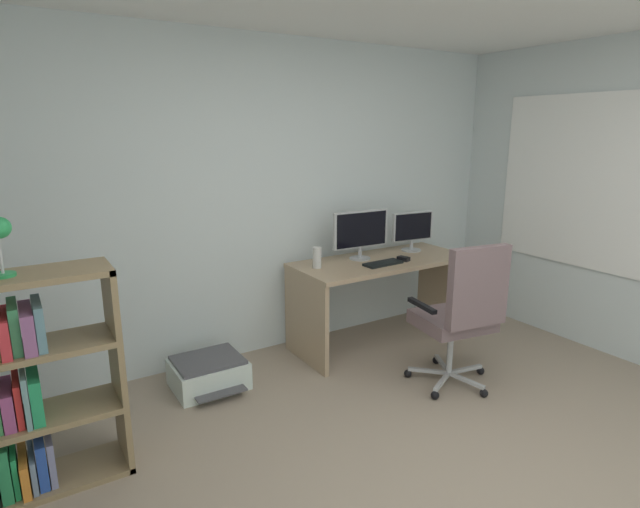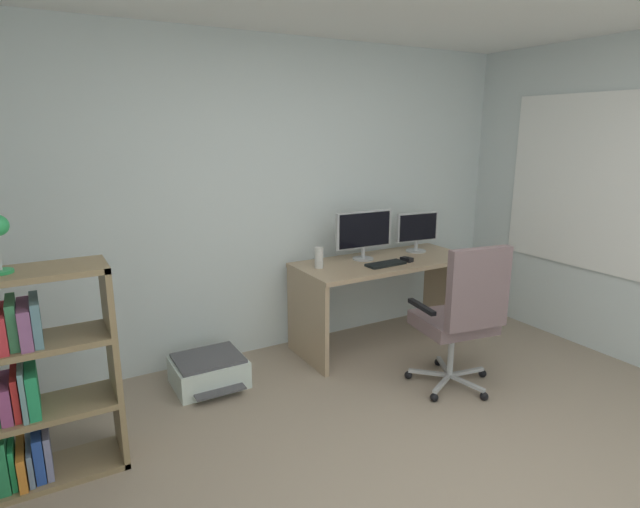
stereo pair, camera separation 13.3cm
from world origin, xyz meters
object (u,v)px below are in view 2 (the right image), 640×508
object	(u,v)px
keyboard	(386,264)
office_chair	(463,312)
desk	(384,282)
monitor_secondary	(417,229)
computer_mouse	(407,259)
printer	(209,371)
desktop_speaker	(319,258)
monitor_main	(364,231)
bookshelf	(28,383)

from	to	relation	value
keyboard	office_chair	distance (m)	0.84
desk	monitor_secondary	size ratio (longest dim) A/B	3.73
desk	keyboard	size ratio (longest dim) A/B	4.54
keyboard	office_chair	world-z (taller)	office_chair
desk	office_chair	world-z (taller)	office_chair
monitor_secondary	computer_mouse	size ratio (longest dim) A/B	4.14
desk	keyboard	bearing A→B (deg)	-124.03
desk	printer	bearing A→B (deg)	179.37
monitor_secondary	desktop_speaker	world-z (taller)	monitor_secondary
monitor_main	printer	bearing A→B (deg)	-176.29
desk	printer	distance (m)	1.63
computer_mouse	desktop_speaker	size ratio (longest dim) A/B	0.59
monitor_main	computer_mouse	distance (m)	0.43
printer	office_chair	bearing A→B (deg)	-32.51
monitor_main	keyboard	size ratio (longest dim) A/B	1.56
monitor_secondary	keyboard	size ratio (longest dim) A/B	1.22
computer_mouse	office_chair	world-z (taller)	office_chair
desk	keyboard	distance (m)	0.27
bookshelf	keyboard	bearing A→B (deg)	8.78
monitor_main	computer_mouse	world-z (taller)	monitor_main
keyboard	office_chair	size ratio (longest dim) A/B	0.31
desk	printer	world-z (taller)	desk
desk	computer_mouse	world-z (taller)	computer_mouse
monitor_main	computer_mouse	size ratio (longest dim) A/B	5.29
desk	monitor_secondary	world-z (taller)	monitor_secondary
monitor_main	desktop_speaker	distance (m)	0.49
monitor_main	keyboard	xyz separation A→B (m)	(0.05, -0.25, -0.23)
computer_mouse	keyboard	bearing A→B (deg)	168.85
monitor_secondary	bookshelf	world-z (taller)	bookshelf
office_chair	desk	bearing A→B (deg)	87.76
monitor_main	keyboard	bearing A→B (deg)	-77.78
monitor_main	bookshelf	xyz separation A→B (m)	(-2.54, -0.65, -0.44)
keyboard	printer	xyz separation A→B (m)	(-1.48, 0.16, -0.66)
keyboard	desktop_speaker	size ratio (longest dim) A/B	2.00
desktop_speaker	printer	bearing A→B (deg)	-177.34
monitor_secondary	keyboard	xyz separation A→B (m)	(-0.53, -0.25, -0.20)
keyboard	computer_mouse	size ratio (longest dim) A/B	3.40
bookshelf	printer	world-z (taller)	bookshelf
monitor_main	desktop_speaker	size ratio (longest dim) A/B	3.11
monitor_main	printer	size ratio (longest dim) A/B	1.04
desktop_speaker	printer	distance (m)	1.21
computer_mouse	office_chair	xyz separation A→B (m)	(-0.17, -0.83, -0.17)
printer	monitor_secondary	bearing A→B (deg)	2.63
keyboard	printer	size ratio (longest dim) A/B	0.67
keyboard	computer_mouse	distance (m)	0.23
keyboard	bookshelf	xyz separation A→B (m)	(-2.59, -0.40, -0.20)
keyboard	printer	distance (m)	1.62
computer_mouse	printer	distance (m)	1.83
office_chair	computer_mouse	bearing A→B (deg)	78.29
computer_mouse	monitor_main	bearing A→B (deg)	126.22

